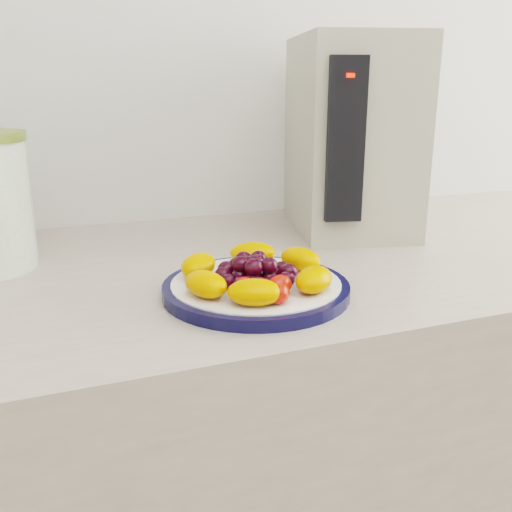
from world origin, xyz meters
name	(u,v)px	position (x,y,z in m)	size (l,w,h in m)	color
plate_rim	(256,289)	(0.01, 1.06, 0.91)	(0.23, 0.23, 0.01)	#0B0D33
plate_face	(256,288)	(0.01, 1.06, 0.91)	(0.21, 0.21, 0.02)	white
appliance_body	(351,136)	(0.29, 1.31, 1.06)	(0.19, 0.26, 0.33)	#B0A995
appliance_panel	(345,141)	(0.21, 1.20, 1.07)	(0.06, 0.02, 0.24)	black
appliance_led	(350,75)	(0.21, 1.19, 1.16)	(0.01, 0.01, 0.01)	#FF0C05
fruit_plate	(256,273)	(0.01, 1.05, 0.93)	(0.20, 0.20, 0.04)	#FF7C00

